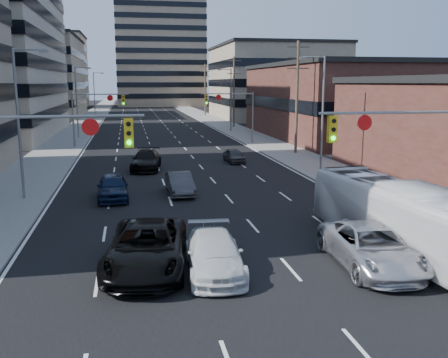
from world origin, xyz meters
TOP-DOWN VIEW (x-y plane):
  - ground at (0.00, 0.00)m, footprint 400.00×400.00m
  - road_surface at (0.00, 130.00)m, footprint 18.00×300.00m
  - sidewalk_left at (-11.50, 130.00)m, footprint 5.00×300.00m
  - sidewalk_right at (11.50, 130.00)m, footprint 5.00×300.00m
  - office_left_far at (-24.00, 100.00)m, footprint 20.00×30.00m
  - storefront_right_mid at (24.00, 50.00)m, footprint 20.00×30.00m
  - office_right_far at (25.00, 88.00)m, footprint 22.00×28.00m
  - apartment_tower at (6.00, 150.00)m, footprint 26.00×26.00m
  - bg_block_left at (-28.00, 140.00)m, footprint 24.00×24.00m
  - bg_block_right at (32.00, 130.00)m, footprint 22.00×22.00m
  - signal_near_left at (-7.45, 8.00)m, footprint 6.59×0.33m
  - signal_near_right at (7.45, 8.00)m, footprint 6.59×0.33m
  - signal_far_left at (-7.68, 45.00)m, footprint 6.09×0.33m
  - signal_far_right at (7.68, 45.00)m, footprint 6.09×0.33m
  - utility_pole_block at (12.20, 36.00)m, footprint 2.20×0.28m
  - utility_pole_midblock at (12.20, 66.00)m, footprint 2.20×0.28m
  - utility_pole_distant at (12.20, 96.00)m, footprint 2.20×0.28m
  - streetlight_left_near at (-10.34, 20.00)m, footprint 2.03×0.22m
  - streetlight_left_mid at (-10.34, 55.00)m, footprint 2.03×0.22m
  - streetlight_left_far at (-10.34, 90.00)m, footprint 2.03×0.22m
  - streetlight_right_near at (10.34, 25.00)m, footprint 2.03×0.22m
  - streetlight_right_far at (10.34, 60.00)m, footprint 2.03×0.22m
  - black_pickup at (-3.59, 7.04)m, footprint 3.72×6.65m
  - white_van at (-1.11, 6.28)m, footprint 2.36×5.12m
  - silver_suv at (4.91, 5.68)m, footprint 2.94×5.93m
  - transit_bus at (6.91, 7.36)m, footprint 3.45×10.90m
  - sedan_blue at (-5.20, 19.27)m, footprint 1.97×4.59m
  - sedan_grey_center at (-1.02, 19.89)m, footprint 1.63×4.29m
  - sedan_black_far at (-2.80, 29.53)m, footprint 2.92×5.70m
  - sedan_grey_right at (5.05, 31.94)m, footprint 1.64×3.67m

SIDE VIEW (x-z plane):
  - ground at x=0.00m, z-range 0.00..0.00m
  - road_surface at x=0.00m, z-range 0.00..0.02m
  - sidewalk_left at x=-11.50m, z-range 0.00..0.15m
  - sidewalk_right at x=11.50m, z-range 0.00..0.15m
  - sedan_grey_right at x=5.05m, z-range 0.00..1.23m
  - sedan_grey_center at x=-1.02m, z-range 0.00..1.40m
  - white_van at x=-1.11m, z-range 0.00..1.45m
  - sedan_blue at x=-5.20m, z-range 0.00..1.54m
  - sedan_black_far at x=-2.80m, z-range 0.00..1.58m
  - silver_suv at x=4.91m, z-range 0.00..1.61m
  - black_pickup at x=-3.59m, z-range 0.00..1.76m
  - transit_bus at x=6.91m, z-range 0.00..2.99m
  - signal_far_left at x=-7.68m, z-range 1.30..7.30m
  - signal_far_right at x=7.68m, z-range 1.30..7.30m
  - signal_near_left at x=-7.45m, z-range 1.33..7.33m
  - signal_near_right at x=7.45m, z-range 1.33..7.33m
  - storefront_right_mid at x=24.00m, z-range 0.00..9.00m
  - streetlight_left_near at x=-10.34m, z-range 0.55..9.55m
  - streetlight_left_mid at x=-10.34m, z-range 0.55..9.55m
  - streetlight_left_far at x=-10.34m, z-range 0.55..9.55m
  - streetlight_right_near at x=10.34m, z-range 0.55..9.55m
  - streetlight_right_far at x=10.34m, z-range 0.55..9.55m
  - utility_pole_block at x=12.20m, z-range 0.28..11.28m
  - utility_pole_midblock at x=12.20m, z-range 0.28..11.28m
  - utility_pole_distant at x=12.20m, z-range 0.28..11.28m
  - bg_block_right at x=32.00m, z-range 0.00..12.00m
  - office_right_far at x=25.00m, z-range 0.00..14.00m
  - office_left_far at x=-24.00m, z-range 0.00..16.00m
  - bg_block_left at x=-28.00m, z-range 0.00..20.00m
  - apartment_tower at x=6.00m, z-range 0.00..58.00m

